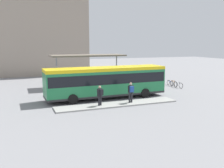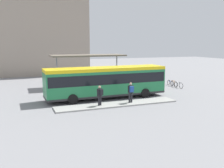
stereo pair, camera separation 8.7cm
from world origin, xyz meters
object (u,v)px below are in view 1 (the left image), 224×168
bicycle_orange (174,84)px  potted_planter_near_shelter (75,86)px  city_bus (106,80)px  bicycle_white (178,85)px  pedestrian_waiting (131,91)px  bicycle_blue (170,83)px  pedestrian_companion (100,94)px

bicycle_orange → potted_planter_near_shelter: potted_planter_near_shelter is taller
city_bus → bicycle_orange: size_ratio=7.01×
bicycle_orange → potted_planter_near_shelter: bearing=94.3°
bicycle_white → pedestrian_waiting: bearing=115.2°
bicycle_blue → pedestrian_companion: bearing=-51.3°
bicycle_orange → bicycle_white: bearing=-169.4°
pedestrian_waiting → bicycle_white: size_ratio=1.11×
pedestrian_companion → bicycle_orange: size_ratio=1.00×
pedestrian_waiting → potted_planter_near_shelter: (-3.34, 7.34, -0.50)m
pedestrian_waiting → potted_planter_near_shelter: pedestrian_waiting is taller
pedestrian_companion → city_bus: bearing=-49.4°
pedestrian_companion → potted_planter_near_shelter: 7.41m
pedestrian_waiting → bicycle_white: (8.93, 5.28, -0.80)m
bicycle_white → bicycle_blue: size_ratio=1.06×
pedestrian_waiting → bicycle_blue: bearing=-51.1°
bicycle_orange → city_bus: bearing=117.0°
pedestrian_companion → bicycle_blue: 13.84m
pedestrian_companion → potted_planter_near_shelter: bearing=-17.1°
bicycle_blue → bicycle_white: bearing=7.6°
city_bus → bicycle_white: (10.15, 2.26, -1.45)m
city_bus → potted_planter_near_shelter: city_bus is taller
city_bus → bicycle_blue: 11.03m
city_bus → bicycle_white: bearing=11.3°
bicycle_white → potted_planter_near_shelter: potted_planter_near_shelter is taller
bicycle_white → potted_planter_near_shelter: bearing=75.0°
pedestrian_companion → bicycle_orange: 13.38m
pedestrian_companion → bicycle_blue: bearing=-79.5°
pedestrian_companion → potted_planter_near_shelter: size_ratio=1.38×
city_bus → potted_planter_near_shelter: 4.95m
city_bus → bicycle_white: city_bus is taller
pedestrian_waiting → bicycle_white: pedestrian_waiting is taller
pedestrian_waiting → bicycle_orange: pedestrian_waiting is taller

